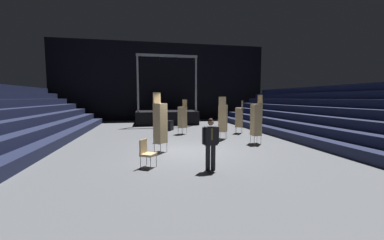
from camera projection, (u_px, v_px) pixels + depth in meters
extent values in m
cube|color=#515459|center=(189.00, 153.00, 10.20)|extent=(22.00, 30.00, 0.10)
cube|color=black|center=(163.00, 82.00, 24.46)|extent=(22.00, 0.30, 8.00)
cube|color=#191E38|center=(44.00, 147.00, 9.96)|extent=(0.75, 24.00, 0.45)
cube|color=#191E38|center=(23.00, 138.00, 9.77)|extent=(0.75, 24.00, 0.45)
cube|color=#191E38|center=(2.00, 127.00, 9.58)|extent=(0.75, 24.00, 0.45)
cube|color=#191E38|center=(300.00, 138.00, 12.34)|extent=(0.75, 24.00, 0.45)
cube|color=#191E38|center=(313.00, 129.00, 12.45)|extent=(0.75, 24.00, 0.45)
cube|color=#191E38|center=(325.00, 120.00, 12.55)|extent=(0.75, 24.00, 0.45)
cube|color=#191E38|center=(338.00, 112.00, 12.65)|extent=(0.75, 24.00, 0.45)
cube|color=#191E38|center=(350.00, 103.00, 12.76)|extent=(0.75, 24.00, 0.45)
cube|color=#191E38|center=(362.00, 95.00, 12.86)|extent=(0.75, 24.00, 0.45)
cube|color=#191E38|center=(374.00, 87.00, 12.96)|extent=(0.75, 24.00, 0.45)
cube|color=black|center=(166.00, 117.00, 21.06)|extent=(5.33, 3.32, 1.15)
cylinder|color=#9EA0A8|center=(138.00, 84.00, 18.95)|extent=(0.16, 0.16, 4.62)
cylinder|color=#9EA0A8|center=(196.00, 84.00, 19.88)|extent=(0.16, 0.16, 4.62)
cube|color=#9EA0A8|center=(167.00, 56.00, 19.20)|extent=(5.03, 0.20, 0.20)
cylinder|color=black|center=(140.00, 58.00, 18.80)|extent=(0.18, 0.18, 0.22)
cylinder|color=black|center=(158.00, 58.00, 19.08)|extent=(0.18, 0.18, 0.22)
cylinder|color=black|center=(176.00, 59.00, 19.36)|extent=(0.18, 0.18, 0.22)
cylinder|color=black|center=(193.00, 59.00, 19.64)|extent=(0.18, 0.18, 0.22)
cylinder|color=black|center=(213.00, 158.00, 7.52)|extent=(0.15, 0.15, 0.83)
cylinder|color=black|center=(208.00, 158.00, 7.48)|extent=(0.15, 0.15, 0.83)
cube|color=silver|center=(211.00, 136.00, 7.38)|extent=(0.19, 0.11, 0.59)
cube|color=black|center=(211.00, 136.00, 7.43)|extent=(0.41, 0.25, 0.59)
cube|color=brown|center=(212.00, 134.00, 7.32)|extent=(0.06, 0.02, 0.38)
cylinder|color=black|center=(218.00, 135.00, 7.49)|extent=(0.10, 0.10, 0.54)
cylinder|color=black|center=(204.00, 136.00, 7.37)|extent=(0.10, 0.10, 0.54)
sphere|color=#936B4C|center=(211.00, 122.00, 7.39)|extent=(0.19, 0.19, 0.19)
sphere|color=black|center=(211.00, 121.00, 7.39)|extent=(0.16, 0.16, 0.16)
cylinder|color=#B2B5BA|center=(159.00, 138.00, 12.29)|extent=(0.02, 0.02, 0.40)
cylinder|color=#B2B5BA|center=(160.00, 137.00, 12.67)|extent=(0.02, 0.02, 0.40)
cylinder|color=#B2B5BA|center=(166.00, 138.00, 12.30)|extent=(0.02, 0.02, 0.40)
cylinder|color=#B2B5BA|center=(167.00, 137.00, 12.68)|extent=(0.02, 0.02, 0.40)
cube|color=tan|center=(163.00, 133.00, 12.46)|extent=(0.51, 0.51, 0.08)
cube|color=tan|center=(163.00, 132.00, 12.45)|extent=(0.51, 0.51, 0.08)
cube|color=tan|center=(163.00, 130.00, 12.45)|extent=(0.51, 0.51, 0.08)
cube|color=tan|center=(163.00, 129.00, 12.44)|extent=(0.51, 0.51, 0.08)
cube|color=tan|center=(162.00, 127.00, 12.43)|extent=(0.51, 0.51, 0.08)
cube|color=tan|center=(162.00, 125.00, 12.42)|extent=(0.51, 0.51, 0.08)
cube|color=tan|center=(162.00, 124.00, 12.41)|extent=(0.51, 0.51, 0.08)
cube|color=tan|center=(162.00, 122.00, 12.41)|extent=(0.51, 0.51, 0.08)
cube|color=tan|center=(162.00, 121.00, 12.40)|extent=(0.51, 0.51, 0.08)
cube|color=tan|center=(162.00, 119.00, 12.39)|extent=(0.51, 0.51, 0.08)
cube|color=tan|center=(162.00, 117.00, 12.38)|extent=(0.51, 0.51, 0.08)
cube|color=tan|center=(162.00, 116.00, 12.37)|extent=(0.51, 0.51, 0.08)
cube|color=tan|center=(166.00, 111.00, 12.35)|extent=(0.12, 0.41, 0.46)
cylinder|color=#B2B5BA|center=(220.00, 135.00, 13.62)|extent=(0.02, 0.02, 0.40)
cylinder|color=#B2B5BA|center=(227.00, 135.00, 13.49)|extent=(0.02, 0.02, 0.40)
cylinder|color=#B2B5BA|center=(219.00, 136.00, 13.27)|extent=(0.02, 0.02, 0.40)
cylinder|color=#B2B5BA|center=(225.00, 136.00, 13.13)|extent=(0.02, 0.02, 0.40)
cube|color=tan|center=(223.00, 131.00, 13.35)|extent=(0.61, 0.61, 0.08)
cube|color=tan|center=(223.00, 130.00, 13.35)|extent=(0.61, 0.61, 0.08)
cube|color=tan|center=(223.00, 128.00, 13.34)|extent=(0.61, 0.61, 0.08)
cube|color=tan|center=(223.00, 127.00, 13.33)|extent=(0.61, 0.61, 0.08)
cube|color=tan|center=(223.00, 125.00, 13.32)|extent=(0.61, 0.61, 0.08)
cube|color=tan|center=(223.00, 124.00, 13.31)|extent=(0.61, 0.61, 0.08)
cube|color=tan|center=(223.00, 122.00, 13.31)|extent=(0.61, 0.61, 0.08)
cube|color=tan|center=(223.00, 121.00, 13.30)|extent=(0.61, 0.61, 0.08)
cube|color=tan|center=(223.00, 119.00, 13.29)|extent=(0.61, 0.61, 0.08)
cube|color=tan|center=(223.00, 118.00, 13.28)|extent=(0.61, 0.61, 0.08)
cube|color=tan|center=(223.00, 116.00, 13.27)|extent=(0.61, 0.61, 0.08)
cube|color=tan|center=(223.00, 115.00, 13.27)|extent=(0.61, 0.61, 0.08)
cube|color=tan|center=(223.00, 113.00, 13.26)|extent=(0.61, 0.61, 0.08)
cube|color=tan|center=(223.00, 112.00, 13.25)|extent=(0.61, 0.61, 0.08)
cube|color=tan|center=(223.00, 110.00, 13.24)|extent=(0.61, 0.61, 0.08)
cube|color=tan|center=(223.00, 109.00, 13.23)|extent=(0.61, 0.61, 0.08)
cube|color=tan|center=(223.00, 107.00, 13.23)|extent=(0.61, 0.61, 0.08)
cube|color=tan|center=(223.00, 106.00, 13.22)|extent=(0.61, 0.61, 0.08)
cube|color=tan|center=(222.00, 101.00, 13.01)|extent=(0.37, 0.26, 0.46)
cylinder|color=#B2B5BA|center=(182.00, 131.00, 14.89)|extent=(0.02, 0.02, 0.40)
cylinder|color=#B2B5BA|center=(178.00, 131.00, 15.17)|extent=(0.02, 0.02, 0.40)
cylinder|color=#B2B5BA|center=(187.00, 131.00, 15.14)|extent=(0.02, 0.02, 0.40)
cylinder|color=#B2B5BA|center=(183.00, 130.00, 15.42)|extent=(0.02, 0.02, 0.40)
cube|color=tan|center=(182.00, 127.00, 15.13)|extent=(0.60, 0.60, 0.08)
cube|color=tan|center=(182.00, 126.00, 15.12)|extent=(0.60, 0.60, 0.08)
cube|color=tan|center=(182.00, 124.00, 15.11)|extent=(0.60, 0.60, 0.08)
cube|color=tan|center=(182.00, 123.00, 15.11)|extent=(0.60, 0.60, 0.08)
cube|color=tan|center=(182.00, 122.00, 15.10)|extent=(0.60, 0.60, 0.08)
cube|color=tan|center=(182.00, 121.00, 15.09)|extent=(0.60, 0.60, 0.08)
cube|color=tan|center=(182.00, 119.00, 15.08)|extent=(0.60, 0.60, 0.08)
cube|color=tan|center=(182.00, 118.00, 15.07)|extent=(0.60, 0.60, 0.08)
cube|color=tan|center=(182.00, 117.00, 15.07)|extent=(0.60, 0.60, 0.08)
cube|color=tan|center=(182.00, 115.00, 15.06)|extent=(0.60, 0.60, 0.08)
cube|color=tan|center=(182.00, 114.00, 15.05)|extent=(0.60, 0.60, 0.08)
cube|color=tan|center=(182.00, 113.00, 15.04)|extent=(0.60, 0.60, 0.08)
cube|color=tan|center=(182.00, 111.00, 15.03)|extent=(0.60, 0.60, 0.08)
cube|color=tan|center=(182.00, 110.00, 15.03)|extent=(0.60, 0.60, 0.08)
cube|color=tan|center=(182.00, 109.00, 15.02)|extent=(0.60, 0.60, 0.08)
cube|color=tan|center=(182.00, 107.00, 15.01)|extent=(0.60, 0.60, 0.08)
cube|color=tan|center=(185.00, 103.00, 15.11)|extent=(0.25, 0.38, 0.46)
cylinder|color=#B2B5BA|center=(167.00, 147.00, 10.12)|extent=(0.02, 0.02, 0.40)
cylinder|color=#B2B5BA|center=(160.00, 149.00, 9.82)|extent=(0.02, 0.02, 0.40)
cylinder|color=#B2B5BA|center=(161.00, 146.00, 10.35)|extent=(0.02, 0.02, 0.40)
cylinder|color=#B2B5BA|center=(154.00, 148.00, 10.05)|extent=(0.02, 0.02, 0.40)
cube|color=tan|center=(161.00, 142.00, 10.06)|extent=(0.62, 0.62, 0.08)
cube|color=tan|center=(160.00, 140.00, 10.05)|extent=(0.62, 0.62, 0.08)
cube|color=tan|center=(160.00, 138.00, 10.05)|extent=(0.62, 0.62, 0.08)
cube|color=tan|center=(160.00, 136.00, 10.04)|extent=(0.62, 0.62, 0.08)
cube|color=tan|center=(160.00, 134.00, 10.03)|extent=(0.62, 0.62, 0.08)
cube|color=tan|center=(160.00, 132.00, 10.02)|extent=(0.62, 0.62, 0.08)
cube|color=tan|center=(160.00, 130.00, 10.01)|extent=(0.62, 0.62, 0.08)
cube|color=tan|center=(160.00, 128.00, 10.01)|extent=(0.62, 0.62, 0.08)
cube|color=tan|center=(160.00, 126.00, 10.00)|extent=(0.62, 0.62, 0.08)
cube|color=tan|center=(160.00, 124.00, 9.99)|extent=(0.62, 0.62, 0.08)
cube|color=tan|center=(160.00, 122.00, 9.98)|extent=(0.62, 0.62, 0.08)
cube|color=tan|center=(160.00, 120.00, 9.97)|extent=(0.62, 0.62, 0.08)
cube|color=tan|center=(160.00, 118.00, 9.97)|extent=(0.62, 0.62, 0.08)
cube|color=tan|center=(160.00, 116.00, 9.96)|extent=(0.62, 0.62, 0.08)
cube|color=tan|center=(160.00, 114.00, 9.95)|extent=(0.62, 0.62, 0.08)
cube|color=tan|center=(160.00, 112.00, 9.94)|extent=(0.62, 0.62, 0.08)
cube|color=tan|center=(160.00, 110.00, 9.93)|extent=(0.62, 0.62, 0.08)
cube|color=tan|center=(160.00, 108.00, 9.93)|extent=(0.62, 0.62, 0.08)
cube|color=tan|center=(160.00, 106.00, 9.92)|extent=(0.62, 0.62, 0.08)
cube|color=tan|center=(160.00, 104.00, 9.91)|extent=(0.62, 0.62, 0.08)
cube|color=tan|center=(157.00, 98.00, 10.01)|extent=(0.34, 0.30, 0.46)
cylinder|color=#B2B5BA|center=(235.00, 130.00, 15.40)|extent=(0.02, 0.02, 0.40)
cylinder|color=#B2B5BA|center=(236.00, 130.00, 15.75)|extent=(0.02, 0.02, 0.40)
cylinder|color=#B2B5BA|center=(241.00, 131.00, 15.26)|extent=(0.02, 0.02, 0.40)
cylinder|color=#B2B5BA|center=(242.00, 130.00, 15.61)|extent=(0.02, 0.02, 0.40)
cube|color=tan|center=(239.00, 126.00, 15.48)|extent=(0.61, 0.61, 0.08)
cube|color=tan|center=(239.00, 125.00, 15.47)|extent=(0.61, 0.61, 0.08)
cube|color=tan|center=(239.00, 124.00, 15.47)|extent=(0.61, 0.61, 0.08)
cube|color=tan|center=(239.00, 123.00, 15.46)|extent=(0.61, 0.61, 0.08)
cube|color=tan|center=(239.00, 121.00, 15.45)|extent=(0.61, 0.61, 0.08)
cube|color=tan|center=(239.00, 120.00, 15.44)|extent=(0.61, 0.61, 0.08)
cube|color=tan|center=(239.00, 119.00, 15.43)|extent=(0.61, 0.61, 0.08)
cube|color=tan|center=(239.00, 117.00, 15.43)|extent=(0.61, 0.61, 0.08)
cube|color=tan|center=(239.00, 116.00, 15.42)|extent=(0.61, 0.61, 0.08)
cube|color=tan|center=(239.00, 115.00, 15.41)|extent=(0.61, 0.61, 0.08)
cube|color=tan|center=(239.00, 114.00, 15.40)|extent=(0.61, 0.61, 0.08)
cube|color=tan|center=(239.00, 112.00, 15.39)|extent=(0.61, 0.61, 0.08)
cube|color=tan|center=(239.00, 111.00, 15.39)|extent=(0.61, 0.61, 0.08)
cube|color=tan|center=(239.00, 110.00, 15.38)|extent=(0.61, 0.61, 0.08)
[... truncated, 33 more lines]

